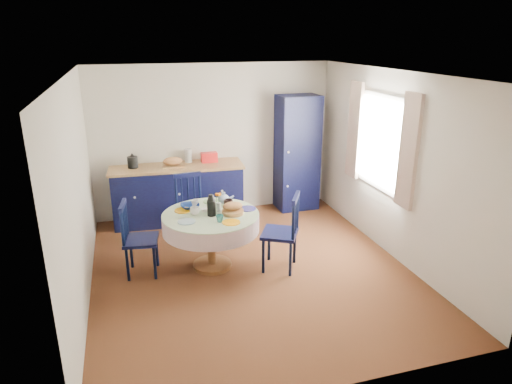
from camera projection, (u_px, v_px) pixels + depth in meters
floor at (251, 269)px, 5.99m from camera, size 4.50×4.50×0.00m
ceiling at (250, 74)px, 5.17m from camera, size 4.50×4.50×0.00m
wall_back at (214, 140)px, 7.62m from camera, size 4.00×0.02×2.50m
wall_left at (77, 194)px, 5.05m from camera, size 0.02×4.50×2.50m
wall_right at (394, 166)px, 6.11m from camera, size 0.02×4.50×2.50m
window at (381, 142)px, 6.28m from camera, size 0.10×1.74×1.45m
kitchen_counter at (178, 193)px, 7.43m from camera, size 2.14×0.78×1.18m
pantry_cabinet at (297, 153)px, 7.85m from camera, size 0.71×0.52×1.97m
dining_table at (211, 222)px, 5.87m from camera, size 1.24×1.24×1.03m
chair_left at (137, 238)px, 5.74m from camera, size 0.48×0.49×0.97m
chair_far at (191, 208)px, 6.71m from camera, size 0.49×0.47×1.00m
chair_right at (283, 232)px, 5.86m from camera, size 0.61×0.61×1.03m
mug_a at (195, 211)px, 5.79m from camera, size 0.12×0.12×0.10m
mug_b at (220, 219)px, 5.56m from camera, size 0.09×0.09×0.09m
mug_c at (228, 203)px, 6.06m from camera, size 0.12×0.12×0.10m
mug_d at (195, 203)px, 6.06m from camera, size 0.10×0.10×0.09m
cobalt_bowl at (190, 206)px, 6.00m from camera, size 0.25×0.25×0.06m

